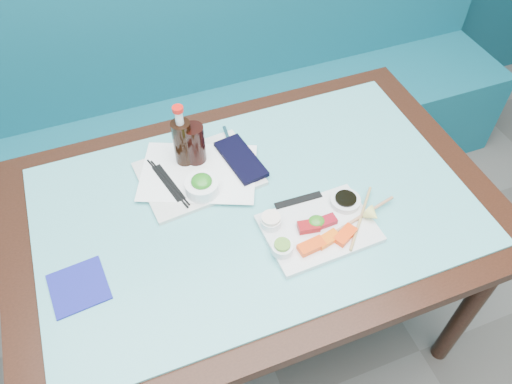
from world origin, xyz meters
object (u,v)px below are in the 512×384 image
object	(u,v)px
cola_bottle_body	(183,144)
seaweed_bowl	(202,187)
blue_napkin	(79,287)
dining_table	(254,223)
serving_tray	(199,174)
booth_bench	(188,122)
sashimi_plate	(319,228)
cola_glass	(194,144)

from	to	relation	value
cola_bottle_body	seaweed_bowl	bearing A→B (deg)	-84.85
seaweed_bowl	blue_napkin	xyz separation A→B (m)	(-0.38, -0.18, -0.03)
dining_table	seaweed_bowl	world-z (taller)	seaweed_bowl
serving_tray	booth_bench	bearing A→B (deg)	74.77
cola_bottle_body	sashimi_plate	bearing A→B (deg)	-54.26
dining_table	cola_glass	world-z (taller)	cola_glass
blue_napkin	dining_table	bearing A→B (deg)	10.30
booth_bench	dining_table	bearing A→B (deg)	-90.00
dining_table	cola_glass	size ratio (longest dim) A/B	10.73
seaweed_bowl	cola_bottle_body	world-z (taller)	cola_bottle_body
seaweed_bowl	cola_glass	distance (m)	0.14
serving_tray	sashimi_plate	bearing A→B (deg)	-57.17
serving_tray	blue_napkin	bearing A→B (deg)	-152.23
dining_table	sashimi_plate	size ratio (longest dim) A/B	4.70
seaweed_bowl	booth_bench	bearing A→B (deg)	80.50
dining_table	seaweed_bowl	bearing A→B (deg)	144.13
cola_bottle_body	serving_tray	bearing A→B (deg)	-70.24
cola_bottle_body	blue_napkin	bearing A→B (deg)	-139.17
cola_glass	dining_table	bearing A→B (deg)	-64.48
sashimi_plate	cola_bottle_body	bearing A→B (deg)	123.65
cola_bottle_body	booth_bench	bearing A→B (deg)	77.31
cola_glass	cola_bottle_body	bearing A→B (deg)	167.38
sashimi_plate	cola_bottle_body	size ratio (longest dim) A/B	1.82
booth_bench	cola_glass	distance (m)	0.78
cola_glass	serving_tray	bearing A→B (deg)	-100.30
serving_tray	cola_glass	xyz separation A→B (m)	(0.01, 0.05, 0.07)
dining_table	serving_tray	xyz separation A→B (m)	(-0.12, 0.17, 0.10)
booth_bench	cola_bottle_body	xyz separation A→B (m)	(-0.14, -0.61, 0.47)
sashimi_plate	blue_napkin	distance (m)	0.64
seaweed_bowl	blue_napkin	size ratio (longest dim) A/B	0.72
serving_tray	cola_glass	size ratio (longest dim) A/B	2.61
dining_table	serving_tray	bearing A→B (deg)	124.85
booth_bench	cola_bottle_body	bearing A→B (deg)	-102.69
booth_bench	seaweed_bowl	bearing A→B (deg)	-99.50
seaweed_bowl	dining_table	bearing A→B (deg)	-35.87
serving_tray	blue_napkin	size ratio (longest dim) A/B	2.47
dining_table	blue_napkin	bearing A→B (deg)	-169.70
cola_glass	cola_bottle_body	size ratio (longest dim) A/B	0.80
dining_table	cola_bottle_body	bearing A→B (deg)	121.14
booth_bench	seaweed_bowl	xyz separation A→B (m)	(-0.13, -0.75, 0.42)
booth_bench	sashimi_plate	bearing A→B (deg)	-82.33
dining_table	blue_napkin	xyz separation A→B (m)	(-0.51, -0.09, 0.09)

